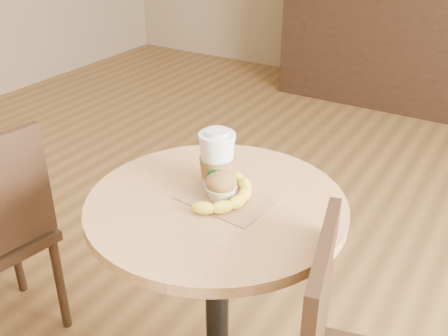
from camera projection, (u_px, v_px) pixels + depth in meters
name	position (u px, v px, depth m)	size (l,w,h in m)	color
cafe_table	(217.00, 265.00, 1.50)	(0.70, 0.70, 0.75)	black
service_counter	(435.00, 38.00, 3.84)	(2.30, 0.65, 1.04)	black
kraft_bag	(228.00, 198.00, 1.41)	(0.24, 0.18, 0.00)	#9D714C
coffee_cup	(217.00, 161.00, 1.44)	(0.10, 0.10, 0.17)	silver
muffin	(221.00, 186.00, 1.39)	(0.09, 0.09, 0.08)	silver
banana	(230.00, 195.00, 1.39)	(0.13, 0.25, 0.03)	yellow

